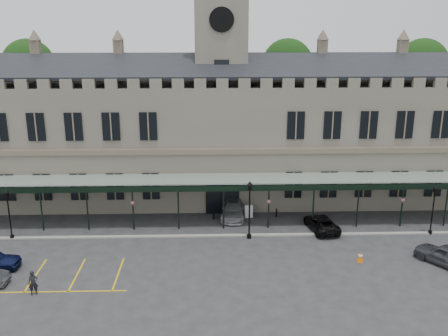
{
  "coord_description": "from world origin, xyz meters",
  "views": [
    {
      "loc": [
        -1.2,
        -34.16,
        17.83
      ],
      "look_at": [
        0.0,
        6.0,
        6.0
      ],
      "focal_mm": 40.0,
      "sensor_mm": 36.0,
      "label": 1
    }
  ],
  "objects_px": {
    "lamp_post_left": "(9,210)",
    "lamp_post_right": "(433,205)",
    "sign_board": "(249,212)",
    "car_van": "(321,223)",
    "clock_tower": "(221,71)",
    "traffic_cone": "(360,257)",
    "car_taxi": "(233,209)",
    "car_right_a": "(446,255)",
    "lamp_post_mid": "(250,205)",
    "person_a": "(33,283)",
    "station_building": "(221,136)"
  },
  "relations": [
    {
      "from": "traffic_cone",
      "to": "car_taxi",
      "type": "xyz_separation_m",
      "value": [
        -9.37,
        9.56,
        0.36
      ]
    },
    {
      "from": "station_building",
      "to": "person_a",
      "type": "relative_size",
      "value": 34.45
    },
    {
      "from": "clock_tower",
      "to": "lamp_post_left",
      "type": "xyz_separation_m",
      "value": [
        -18.13,
        -10.49,
        -10.46
      ]
    },
    {
      "from": "station_building",
      "to": "lamp_post_left",
      "type": "relative_size",
      "value": 13.44
    },
    {
      "from": "lamp_post_left",
      "to": "lamp_post_mid",
      "type": "relative_size",
      "value": 0.87
    },
    {
      "from": "car_taxi",
      "to": "car_van",
      "type": "bearing_deg",
      "value": -18.18
    },
    {
      "from": "car_taxi",
      "to": "traffic_cone",
      "type": "bearing_deg",
      "value": -39.79
    },
    {
      "from": "person_a",
      "to": "car_van",
      "type": "bearing_deg",
      "value": 7.2
    },
    {
      "from": "car_van",
      "to": "person_a",
      "type": "distance_m",
      "value": 24.17
    },
    {
      "from": "lamp_post_left",
      "to": "car_taxi",
      "type": "height_order",
      "value": "lamp_post_left"
    },
    {
      "from": "station_building",
      "to": "lamp_post_right",
      "type": "height_order",
      "value": "station_building"
    },
    {
      "from": "lamp_post_right",
      "to": "sign_board",
      "type": "height_order",
      "value": "lamp_post_right"
    },
    {
      "from": "sign_board",
      "to": "car_van",
      "type": "distance_m",
      "value": 6.9
    },
    {
      "from": "sign_board",
      "to": "car_van",
      "type": "xyz_separation_m",
      "value": [
        6.22,
        -2.99,
        0.01
      ]
    },
    {
      "from": "lamp_post_mid",
      "to": "sign_board",
      "type": "relative_size",
      "value": 3.99
    },
    {
      "from": "traffic_cone",
      "to": "car_right_a",
      "type": "xyz_separation_m",
      "value": [
        6.33,
        -0.69,
        0.42
      ]
    },
    {
      "from": "clock_tower",
      "to": "lamp_post_left",
      "type": "relative_size",
      "value": 5.56
    },
    {
      "from": "station_building",
      "to": "car_taxi",
      "type": "relative_size",
      "value": 11.69
    },
    {
      "from": "clock_tower",
      "to": "lamp_post_left",
      "type": "height_order",
      "value": "clock_tower"
    },
    {
      "from": "station_building",
      "to": "sign_board",
      "type": "xyz_separation_m",
      "value": [
        2.45,
        -6.33,
        -5.84
      ]
    },
    {
      "from": "clock_tower",
      "to": "traffic_cone",
      "type": "distance_m",
      "value": 22.62
    },
    {
      "from": "person_a",
      "to": "car_right_a",
      "type": "bearing_deg",
      "value": -11.42
    },
    {
      "from": "traffic_cone",
      "to": "car_right_a",
      "type": "bearing_deg",
      "value": -6.21
    },
    {
      "from": "lamp_post_mid",
      "to": "car_right_a",
      "type": "distance_m",
      "value": 15.67
    },
    {
      "from": "clock_tower",
      "to": "station_building",
      "type": "bearing_deg",
      "value": -90.0
    },
    {
      "from": "sign_board",
      "to": "car_van",
      "type": "bearing_deg",
      "value": -31.69
    },
    {
      "from": "traffic_cone",
      "to": "car_right_a",
      "type": "distance_m",
      "value": 6.38
    },
    {
      "from": "lamp_post_right",
      "to": "car_van",
      "type": "relative_size",
      "value": 0.99
    },
    {
      "from": "lamp_post_left",
      "to": "car_right_a",
      "type": "distance_m",
      "value": 35.34
    },
    {
      "from": "traffic_cone",
      "to": "sign_board",
      "type": "distance_m",
      "value": 12.1
    },
    {
      "from": "car_taxi",
      "to": "car_right_a",
      "type": "xyz_separation_m",
      "value": [
        15.69,
        -10.25,
        0.06
      ]
    },
    {
      "from": "lamp_post_left",
      "to": "lamp_post_right",
      "type": "xyz_separation_m",
      "value": [
        36.13,
        -0.06,
        0.03
      ]
    },
    {
      "from": "clock_tower",
      "to": "lamp_post_left",
      "type": "distance_m",
      "value": 23.42
    },
    {
      "from": "sign_board",
      "to": "person_a",
      "type": "distance_m",
      "value": 20.53
    },
    {
      "from": "person_a",
      "to": "lamp_post_mid",
      "type": "bearing_deg",
      "value": 11.68
    },
    {
      "from": "lamp_post_mid",
      "to": "car_taxi",
      "type": "bearing_deg",
      "value": 102.67
    },
    {
      "from": "lamp_post_mid",
      "to": "person_a",
      "type": "relative_size",
      "value": 2.95
    },
    {
      "from": "lamp_post_mid",
      "to": "car_right_a",
      "type": "relative_size",
      "value": 1.09
    },
    {
      "from": "person_a",
      "to": "car_taxi",
      "type": "bearing_deg",
      "value": 25.97
    },
    {
      "from": "station_building",
      "to": "lamp_post_right",
      "type": "bearing_deg",
      "value": -30.18
    },
    {
      "from": "traffic_cone",
      "to": "person_a",
      "type": "relative_size",
      "value": 0.45
    },
    {
      "from": "lamp_post_right",
      "to": "car_right_a",
      "type": "height_order",
      "value": "lamp_post_right"
    },
    {
      "from": "station_building",
      "to": "car_van",
      "type": "bearing_deg",
      "value": -47.08
    },
    {
      "from": "clock_tower",
      "to": "car_van",
      "type": "bearing_deg",
      "value": -47.34
    },
    {
      "from": "station_building",
      "to": "person_a",
      "type": "bearing_deg",
      "value": -123.95
    },
    {
      "from": "clock_tower",
      "to": "lamp_post_mid",
      "type": "xyz_separation_m",
      "value": [
        2.12,
        -10.96,
        -10.06
      ]
    },
    {
      "from": "car_van",
      "to": "clock_tower",
      "type": "bearing_deg",
      "value": -56.52
    },
    {
      "from": "lamp_post_right",
      "to": "car_van",
      "type": "bearing_deg",
      "value": 173.0
    },
    {
      "from": "clock_tower",
      "to": "traffic_cone",
      "type": "bearing_deg",
      "value": -56.33
    },
    {
      "from": "lamp_post_mid",
      "to": "car_taxi",
      "type": "height_order",
      "value": "lamp_post_mid"
    }
  ]
}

